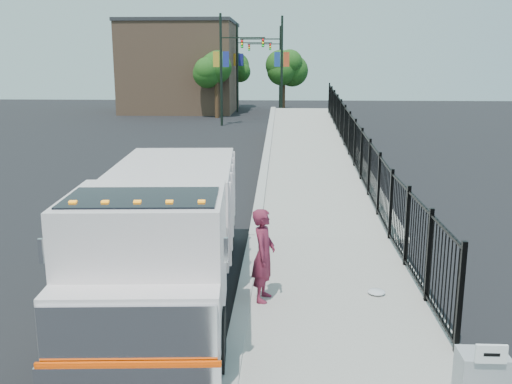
{
  "coord_description": "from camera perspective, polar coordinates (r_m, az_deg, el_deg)",
  "views": [
    {
      "loc": [
        0.78,
        -10.46,
        4.65
      ],
      "look_at": [
        0.15,
        2.0,
        1.79
      ],
      "focal_mm": 40.0,
      "sensor_mm": 36.0,
      "label": 1
    }
  ],
  "objects": [
    {
      "name": "light_pole_2",
      "position": [
        53.78,
        -1.57,
        12.63
      ],
      "size": [
        3.77,
        0.22,
        8.0
      ],
      "color": "black",
      "rests_on": "ground"
    },
    {
      "name": "worker",
      "position": [
        10.98,
        0.76,
        -6.32
      ],
      "size": [
        0.55,
        0.73,
        1.82
      ],
      "primitive_type": "imported",
      "rotation": [
        0.0,
        0.0,
        1.39
      ],
      "color": "maroon",
      "rests_on": "sidewalk"
    },
    {
      "name": "light_pole_0",
      "position": [
        42.32,
        -3.09,
        12.53
      ],
      "size": [
        3.77,
        0.22,
        8.0
      ],
      "color": "black",
      "rests_on": "ground"
    },
    {
      "name": "building",
      "position": [
        55.33,
        -7.46,
        12.16
      ],
      "size": [
        10.0,
        10.0,
        8.0
      ],
      "primitive_type": "cube",
      "color": "#8C664C",
      "rests_on": "ground"
    },
    {
      "name": "tree_1",
      "position": [
        52.06,
        2.77,
        12.15
      ],
      "size": [
        2.61,
        2.61,
        5.31
      ],
      "color": "#382314",
      "rests_on": "ground"
    },
    {
      "name": "ramp",
      "position": [
        26.9,
        5.73,
        2.92
      ],
      "size": [
        3.95,
        24.06,
        3.19
      ],
      "primitive_type": "cube",
      "rotation": [
        0.06,
        0.0,
        0.0
      ],
      "color": "#9E998E",
      "rests_on": "ground"
    },
    {
      "name": "light_pole_1",
      "position": [
        44.64,
        2.19,
        12.56
      ],
      "size": [
        3.78,
        0.22,
        8.0
      ],
      "color": "black",
      "rests_on": "ground"
    },
    {
      "name": "tree_2",
      "position": [
        59.41,
        -1.95,
        12.25
      ],
      "size": [
        2.55,
        2.55,
        5.28
      ],
      "color": "#382314",
      "rests_on": "ground"
    },
    {
      "name": "ground",
      "position": [
        11.47,
        -1.27,
        -10.98
      ],
      "size": [
        120.0,
        120.0,
        0.0
      ],
      "primitive_type": "plane",
      "color": "black",
      "rests_on": "ground"
    },
    {
      "name": "curb",
      "position": [
        9.65,
        -2.15,
        -15.36
      ],
      "size": [
        0.3,
        12.0,
        0.16
      ],
      "primitive_type": "cube",
      "color": "#ADAAA3",
      "rests_on": "ground"
    },
    {
      "name": "tree_0",
      "position": [
        48.29,
        -3.98,
        12.08
      ],
      "size": [
        2.71,
        2.71,
        5.35
      ],
      "color": "#382314",
      "rests_on": "ground"
    },
    {
      "name": "debris",
      "position": [
        11.79,
        11.95,
        -9.74
      ],
      "size": [
        0.36,
        0.36,
        0.09
      ],
      "primitive_type": "ellipsoid",
      "color": "silver",
      "rests_on": "sidewalk"
    },
    {
      "name": "light_pole_3",
      "position": [
        57.27,
        2.11,
        12.64
      ],
      "size": [
        3.78,
        0.22,
        8.0
      ],
      "color": "black",
      "rests_on": "ground"
    },
    {
      "name": "sidewalk",
      "position": [
        9.69,
        9.7,
        -15.54
      ],
      "size": [
        3.55,
        12.0,
        0.12
      ],
      "primitive_type": "cube",
      "color": "#9E998E",
      "rests_on": "ground"
    },
    {
      "name": "arrow_sign",
      "position": [
        7.08,
        22.47,
        -14.74
      ],
      "size": [
        0.35,
        0.04,
        0.22
      ],
      "primitive_type": "cube",
      "color": "white",
      "rests_on": "utility_cabinet"
    },
    {
      "name": "truck",
      "position": [
        11.2,
        -9.08,
        -3.52
      ],
      "size": [
        3.04,
        7.99,
        2.69
      ],
      "rotation": [
        0.0,
        0.0,
        0.07
      ],
      "color": "black",
      "rests_on": "ground"
    },
    {
      "name": "iron_fence",
      "position": [
        22.94,
        9.81,
        3.33
      ],
      "size": [
        0.1,
        28.0,
        1.8
      ],
      "primitive_type": "cube",
      "color": "black",
      "rests_on": "ground"
    }
  ]
}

